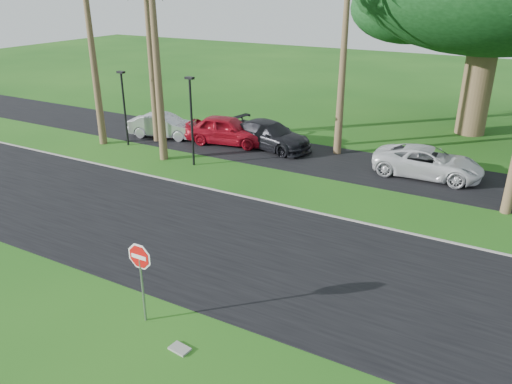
{
  "coord_description": "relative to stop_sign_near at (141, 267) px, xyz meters",
  "views": [
    {
      "loc": [
        8.98,
        -11.8,
        9.0
      ],
      "look_at": [
        0.75,
        3.11,
        1.8
      ],
      "focal_mm": 35.0,
      "sensor_mm": 36.0,
      "label": 1
    }
  ],
  "objects": [
    {
      "name": "streetlight_right",
      "position": [
        -6.5,
        11.5,
        0.88
      ],
      "size": [
        0.45,
        0.25,
        4.64
      ],
      "color": "black",
      "rests_on": "ground"
    },
    {
      "name": "curb",
      "position": [
        -0.5,
        9.05,
        -1.74
      ],
      "size": [
        120.0,
        0.12,
        0.06
      ],
      "primitive_type": "cube",
      "color": "gray",
      "rests_on": "ground"
    },
    {
      "name": "parking_strip",
      "position": [
        -0.5,
        15.5,
        -1.76
      ],
      "size": [
        120.0,
        5.0,
        0.02
      ],
      "primitive_type": "cube",
      "color": "black",
      "rests_on": "ground"
    },
    {
      "name": "car_minivan",
      "position": [
        4.68,
        15.72,
        -1.04
      ],
      "size": [
        5.34,
        2.6,
        1.46
      ],
      "primitive_type": "imported",
      "rotation": [
        0.0,
        0.0,
        1.6
      ],
      "color": "silver",
      "rests_on": "ground"
    },
    {
      "name": "ground",
      "position": [
        -0.5,
        3.0,
        -1.77
      ],
      "size": [
        120.0,
        120.0,
        0.0
      ],
      "primitive_type": "plane",
      "color": "#164D13",
      "rests_on": "ground"
    },
    {
      "name": "utility_slab",
      "position": [
        1.62,
        -0.55,
        -1.74
      ],
      "size": [
        0.59,
        0.41,
        0.06
      ],
      "primitive_type": "cube",
      "rotation": [
        0.0,
        0.0,
        -0.12
      ],
      "color": "gray",
      "rests_on": "ground"
    },
    {
      "name": "stop_sign_near",
      "position": [
        0.0,
        0.0,
        0.0
      ],
      "size": [
        1.05,
        0.07,
        2.62
      ],
      "color": "gray",
      "rests_on": "ground"
    },
    {
      "name": "car_dark",
      "position": [
        -4.32,
        16.05,
        -1.01
      ],
      "size": [
        5.6,
        3.18,
        1.53
      ],
      "primitive_type": "imported",
      "rotation": [
        0.0,
        0.0,
        1.36
      ],
      "color": "black",
      "rests_on": "ground"
    },
    {
      "name": "road",
      "position": [
        -0.5,
        5.0,
        -1.76
      ],
      "size": [
        120.0,
        8.0,
        0.02
      ],
      "primitive_type": "cube",
      "color": "black",
      "rests_on": "ground"
    },
    {
      "name": "car_silver",
      "position": [
        -11.06,
        14.81,
        -1.05
      ],
      "size": [
        4.63,
        2.46,
        1.45
      ],
      "primitive_type": "imported",
      "rotation": [
        0.0,
        0.0,
        1.79
      ],
      "color": "#A8A9AF",
      "rests_on": "ground"
    },
    {
      "name": "car_red",
      "position": [
        -6.9,
        15.52,
        -0.93
      ],
      "size": [
        5.24,
        2.84,
        1.69
      ],
      "primitive_type": "imported",
      "rotation": [
        0.0,
        0.0,
        1.75
      ],
      "color": "maroon",
      "rests_on": "ground"
    },
    {
      "name": "streetlight_left",
      "position": [
        -12.0,
        12.5,
        0.72
      ],
      "size": [
        0.45,
        0.25,
        4.34
      ],
      "color": "black",
      "rests_on": "ground"
    }
  ]
}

